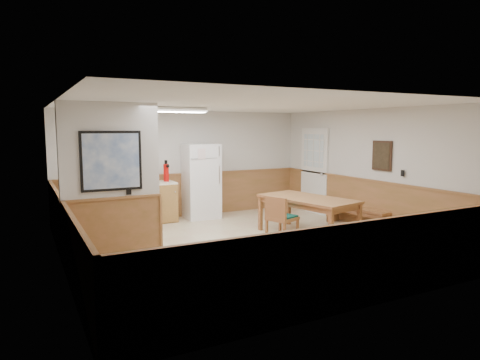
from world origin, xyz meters
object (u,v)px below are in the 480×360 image
dining_chair (279,215)px  fire_extinguisher (166,172)px  refrigerator (201,181)px  soap_bottle (98,180)px  dining_table (308,202)px  dining_bench (358,212)px

dining_chair → fire_extinguisher: 3.07m
refrigerator → soap_bottle: refrigerator is taller
fire_extinguisher → soap_bottle: size_ratio=1.99×
fire_extinguisher → refrigerator: bearing=18.9°
refrigerator → fire_extinguisher: 0.86m
refrigerator → dining_table: size_ratio=0.83×
dining_table → dining_bench: (1.33, 0.03, -0.32)m
dining_bench → soap_bottle: (-4.86, 2.54, 0.68)m
dining_table → soap_bottle: (-3.53, 2.57, 0.36)m
dining_bench → soap_bottle: soap_bottle is taller
fire_extinguisher → soap_bottle: bearing=-156.2°
refrigerator → dining_bench: 3.60m
dining_bench → soap_bottle: bearing=148.4°
fire_extinguisher → soap_bottle: fire_extinguisher is taller
fire_extinguisher → dining_table: bearing=-28.1°
dining_table → soap_bottle: size_ratio=8.62×
dining_chair → soap_bottle: bearing=115.8°
dining_table → dining_bench: dining_table is taller
dining_chair → fire_extinguisher: (-1.30, 2.71, 0.62)m
dining_chair → dining_table: bearing=-9.5°
refrigerator → dining_bench: (2.55, -2.48, -0.53)m
refrigerator → dining_table: refrigerator is taller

